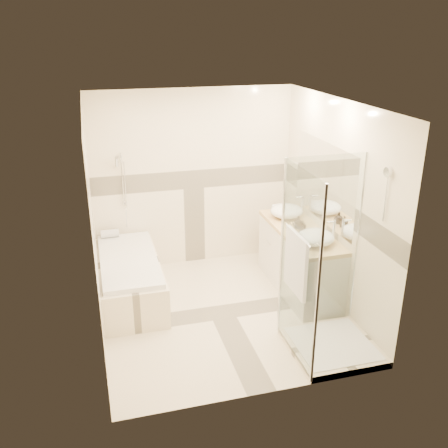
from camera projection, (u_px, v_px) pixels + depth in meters
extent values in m
cube|color=beige|center=(221.00, 312.00, 6.07)|extent=(2.80, 3.00, 0.01)
cube|color=white|center=(221.00, 103.00, 5.14)|extent=(2.80, 3.00, 0.01)
cube|color=beige|center=(194.00, 179.00, 6.96)|extent=(2.80, 0.01, 2.50)
cube|color=beige|center=(267.00, 277.00, 4.26)|extent=(2.80, 0.01, 2.50)
cube|color=beige|center=(93.00, 229.00, 5.27)|extent=(0.01, 3.00, 2.50)
cube|color=beige|center=(335.00, 205.00, 5.95)|extent=(0.01, 3.00, 2.50)
cube|color=white|center=(324.00, 182.00, 6.14)|extent=(0.01, 1.60, 1.00)
cylinder|color=silver|center=(122.00, 178.00, 6.65)|extent=(0.02, 0.02, 0.70)
cube|color=beige|center=(130.00, 280.00, 6.31)|extent=(0.75, 1.70, 0.50)
cube|color=white|center=(129.00, 260.00, 6.21)|extent=(0.69, 1.60, 0.06)
ellipsoid|color=white|center=(129.00, 264.00, 6.23)|extent=(0.56, 1.40, 0.16)
cube|color=white|center=(299.00, 261.00, 6.47)|extent=(0.55, 1.60, 0.80)
cylinder|color=silver|center=(291.00, 267.00, 5.98)|extent=(0.01, 0.24, 0.01)
cylinder|color=silver|center=(268.00, 241.00, 6.70)|extent=(0.01, 0.24, 0.01)
cube|color=#E2B977|center=(301.00, 231.00, 6.31)|extent=(0.57, 1.62, 0.05)
cube|color=beige|center=(332.00, 347.00, 5.35)|extent=(0.90, 0.90, 0.08)
cube|color=white|center=(332.00, 343.00, 5.33)|extent=(0.80, 0.80, 0.01)
cube|color=white|center=(299.00, 268.00, 4.87)|extent=(0.01, 0.90, 2.00)
cube|color=white|center=(321.00, 246.00, 5.38)|extent=(0.90, 0.01, 2.00)
cylinder|color=silver|center=(318.00, 290.00, 4.46)|extent=(0.03, 0.03, 2.00)
cylinder|color=silver|center=(282.00, 250.00, 5.27)|extent=(0.03, 0.03, 2.00)
cylinder|color=silver|center=(358.00, 241.00, 5.49)|extent=(0.03, 0.03, 2.00)
cylinder|color=silver|center=(388.00, 172.00, 4.74)|extent=(0.03, 0.10, 0.10)
cylinder|color=silver|center=(298.00, 235.00, 4.73)|extent=(0.02, 0.60, 0.02)
cube|color=silver|center=(296.00, 263.00, 4.84)|extent=(0.04, 0.48, 0.62)
ellipsoid|color=white|center=(287.00, 211.00, 6.67)|extent=(0.43, 0.43, 0.17)
ellipsoid|color=white|center=(316.00, 237.00, 5.85)|extent=(0.44, 0.44, 0.17)
cylinder|color=silver|center=(302.00, 206.00, 6.70)|extent=(0.03, 0.03, 0.29)
cylinder|color=silver|center=(299.00, 197.00, 6.65)|extent=(0.10, 0.02, 0.02)
cylinder|color=silver|center=(334.00, 231.00, 5.88)|extent=(0.03, 0.03, 0.28)
cylinder|color=silver|center=(331.00, 222.00, 5.83)|extent=(0.10, 0.02, 0.02)
imported|color=black|center=(303.00, 226.00, 6.19)|extent=(0.08, 0.08, 0.15)
imported|color=black|center=(298.00, 222.00, 6.32)|extent=(0.16, 0.16, 0.16)
cube|color=silver|center=(281.00, 210.00, 6.85)|extent=(0.21, 0.29, 0.08)
cylinder|color=silver|center=(110.00, 234.00, 6.78)|extent=(0.24, 0.11, 0.11)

